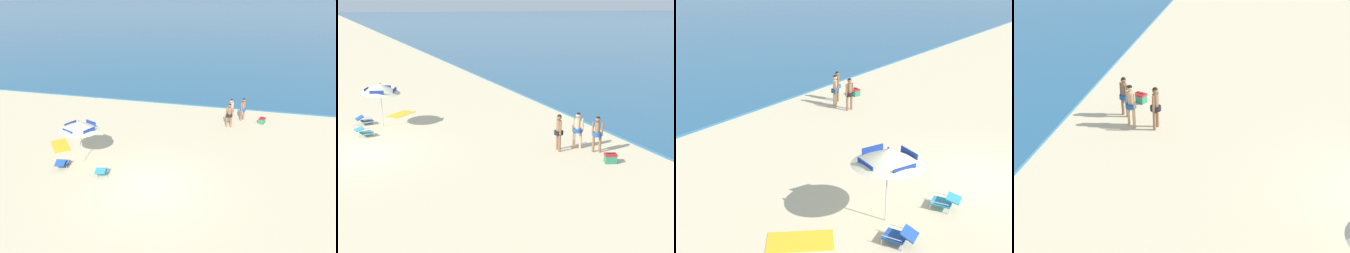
{
  "view_description": "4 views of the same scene",
  "coord_description": "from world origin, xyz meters",
  "views": [
    {
      "loc": [
        3.74,
        -11.48,
        8.19
      ],
      "look_at": [
        -0.26,
        4.37,
        1.21
      ],
      "focal_mm": 32.92,
      "sensor_mm": 36.0,
      "label": 1
    },
    {
      "loc": [
        18.57,
        -1.2,
        6.26
      ],
      "look_at": [
        1.34,
        6.24,
        0.88
      ],
      "focal_mm": 45.38,
      "sensor_mm": 36.0,
      "label": 2
    },
    {
      "loc": [
        -12.98,
        -3.69,
        6.93
      ],
      "look_at": [
        -1.23,
        5.19,
        1.1
      ],
      "focal_mm": 43.9,
      "sensor_mm": 36.0,
      "label": 3
    },
    {
      "loc": [
        -11.69,
        4.46,
        7.95
      ],
      "look_at": [
        1.36,
        6.77,
        1.04
      ],
      "focal_mm": 48.35,
      "sensor_mm": 36.0,
      "label": 4
    }
  ],
  "objects": [
    {
      "name": "ground_plane",
      "position": [
        0.0,
        0.0,
        0.0
      ],
      "size": [
        800.0,
        800.0,
        0.0
      ],
      "primitive_type": "plane",
      "color": "beige"
    },
    {
      "name": "beach_umbrella_striped_main",
      "position": [
        -4.2,
        1.44,
        2.05
      ],
      "size": [
        2.9,
        2.89,
        2.36
      ],
      "color": "silver",
      "rests_on": "ground"
    },
    {
      "name": "lounge_chair_under_umbrella",
      "position": [
        -2.58,
        0.31,
        0.28
      ],
      "size": [
        0.7,
        0.94,
        0.49
      ],
      "color": "teal",
      "rests_on": "ground"
    },
    {
      "name": "lounge_chair_beside_umbrella",
      "position": [
        -4.89,
        0.56,
        0.27
      ],
      "size": [
        0.67,
        0.96,
        0.51
      ],
      "color": "#1E4799",
      "rests_on": "ground"
    },
    {
      "name": "person_standing_near_shore",
      "position": [
        3.02,
        8.06,
        0.97
      ],
      "size": [
        0.49,
        0.41,
        1.67
      ],
      "color": "#8C6042",
      "rests_on": "ground"
    },
    {
      "name": "person_standing_beside",
      "position": [
        3.86,
        9.5,
        0.95
      ],
      "size": [
        0.4,
        0.42,
        1.63
      ],
      "color": "#8C6042",
      "rests_on": "ground"
    },
    {
      "name": "person_wading_in",
      "position": [
        3.06,
        9.02,
        0.97
      ],
      "size": [
        0.41,
        0.43,
        1.67
      ],
      "color": "#D8A87F",
      "rests_on": "ground"
    },
    {
      "name": "cooler_box",
      "position": [
        5.21,
        9.25,
        0.2
      ],
      "size": [
        0.51,
        0.59,
        0.43
      ],
      "color": "#2D7F5B",
      "rests_on": "ground"
    },
    {
      "name": "beach_towel",
      "position": [
        -6.42,
        2.75,
        0.01
      ],
      "size": [
        1.87,
        1.94,
        0.01
      ],
      "primitive_type": "cube",
      "rotation": [
        0.0,
        0.0,
        3.87
      ],
      "color": "gold",
      "rests_on": "ground"
    }
  ]
}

